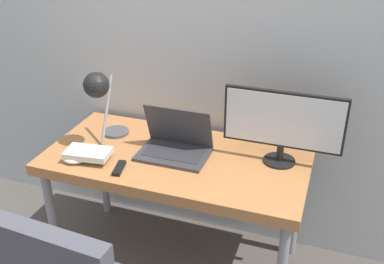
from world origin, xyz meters
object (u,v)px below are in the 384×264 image
Objects in this scene: laptop at (175,145)px; book_stack at (88,154)px; monitor at (283,123)px; game_controller at (74,158)px; desk_lamp at (99,92)px.

laptop reaches higher than book_stack.
monitor is at bearing 18.08° from book_stack.
game_controller is (-0.48, -0.25, -0.03)m from laptop.
monitor is 4.72× the size of game_controller.
game_controller is (-1.03, -0.36, -0.21)m from monitor.
desk_lamp reaches higher than game_controller.
laptop is at bearing 27.94° from game_controller.
desk_lamp is 0.38m from game_controller.
desk_lamp reaches higher than book_stack.
laptop is 0.47m from book_stack.
monitor is at bearing 19.04° from game_controller.
desk_lamp is at bearing -172.06° from monitor.
book_stack is at bearing -152.77° from laptop.
desk_lamp is at bearing -175.49° from laptop.
desk_lamp is 3.35× the size of game_controller.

